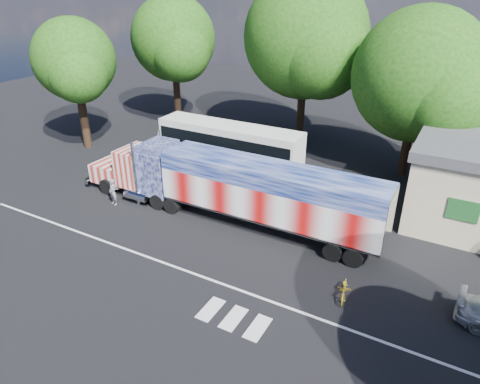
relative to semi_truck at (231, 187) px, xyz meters
The scene contains 10 objects.
ground 3.58m from the semi_truck, 80.34° to the right, with size 100.00×100.00×0.00m, color black.
lane_markings 7.21m from the semi_truck, 71.49° to the right, with size 30.00×2.67×0.01m.
semi_truck is the anchor object (origin of this frame).
coach_bus 8.54m from the semi_truck, 120.98° to the left, with size 11.79×2.74×3.43m.
woman 8.23m from the semi_truck, 165.45° to the right, with size 0.65×0.43×1.79m, color slate.
bicycle 9.31m from the semi_truck, 24.58° to the right, with size 0.61×1.75×0.92m, color gold.
tree_w_a 19.09m from the semi_truck, 164.20° to the left, with size 7.04×6.71×10.97m.
tree_n_mid 17.64m from the semi_truck, 96.44° to the left, with size 11.08×10.56×14.43m.
tree_ne_a 15.84m from the semi_truck, 57.11° to the left, with size 9.85×9.38×12.14m.
tree_nw_a 22.09m from the semi_truck, 134.97° to the left, with size 8.54×8.13×12.43m.
Camera 1 is at (11.27, -17.31, 13.43)m, focal length 32.00 mm.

